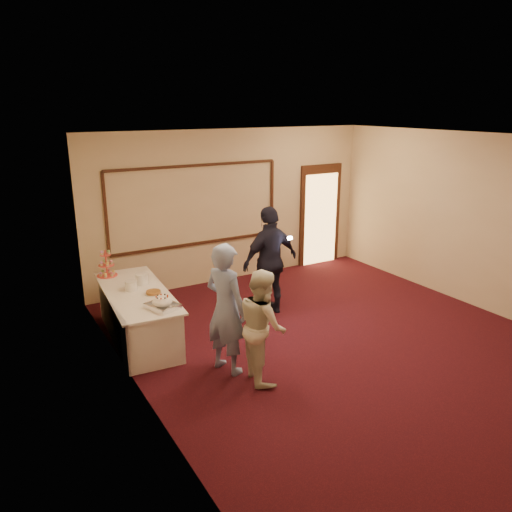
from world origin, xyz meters
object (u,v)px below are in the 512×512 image
(guest, at_px, (270,261))
(plate_stack_a, at_px, (131,285))
(pavlova_tray, at_px, (162,303))
(cupcake_stand, at_px, (106,266))
(man, at_px, (226,309))
(plate_stack_b, at_px, (142,279))
(buffet_table, at_px, (138,315))
(woman, at_px, (262,325))
(tart, at_px, (153,293))

(guest, bearing_deg, plate_stack_a, -13.10)
(pavlova_tray, xyz_separation_m, guest, (2.13, 0.64, 0.09))
(pavlova_tray, xyz_separation_m, cupcake_stand, (-0.31, 1.74, 0.10))
(cupcake_stand, xyz_separation_m, man, (0.93, -2.44, -0.05))
(plate_stack_b, bearing_deg, buffet_table, -124.34)
(pavlova_tray, relative_size, plate_stack_b, 2.46)
(cupcake_stand, xyz_separation_m, plate_stack_a, (0.14, -0.85, -0.09))
(buffet_table, height_order, pavlova_tray, pavlova_tray)
(buffet_table, distance_m, cupcake_stand, 1.09)
(man, bearing_deg, woman, -163.23)
(plate_stack_a, xyz_separation_m, plate_stack_b, (0.23, 0.19, 0.01))
(pavlova_tray, relative_size, plate_stack_a, 2.76)
(plate_stack_a, relative_size, guest, 0.10)
(plate_stack_a, xyz_separation_m, woman, (1.09, -2.00, -0.10))
(pavlova_tray, height_order, guest, guest)
(buffet_table, bearing_deg, tart, -53.70)
(pavlova_tray, xyz_separation_m, plate_stack_b, (0.06, 1.08, 0.01))
(plate_stack_a, distance_m, man, 1.77)
(pavlova_tray, height_order, woman, woman)
(buffet_table, distance_m, pavlova_tray, 0.94)
(plate_stack_b, height_order, guest, guest)
(buffet_table, xyz_separation_m, woman, (1.04, -1.92, 0.35))
(buffet_table, bearing_deg, guest, -4.46)
(pavlova_tray, bearing_deg, plate_stack_a, 100.56)
(plate_stack_a, height_order, guest, guest)
(cupcake_stand, bearing_deg, woman, -66.54)
(woman, distance_m, guest, 2.13)
(pavlova_tray, xyz_separation_m, plate_stack_a, (-0.17, 0.89, 0.00))
(plate_stack_b, bearing_deg, man, -72.59)
(guest, bearing_deg, buffet_table, -11.42)
(plate_stack_a, distance_m, plate_stack_b, 0.29)
(pavlova_tray, bearing_deg, guest, 16.76)
(man, distance_m, guest, 2.02)
(buffet_table, height_order, woman, woman)
(buffet_table, xyz_separation_m, plate_stack_b, (0.18, 0.26, 0.47))
(cupcake_stand, bearing_deg, buffet_table, -78.31)
(pavlova_tray, height_order, man, man)
(plate_stack_a, relative_size, man, 0.10)
(cupcake_stand, xyz_separation_m, tart, (0.37, -1.17, -0.15))
(man, bearing_deg, tart, 3.30)
(plate_stack_a, height_order, plate_stack_b, plate_stack_b)
(buffet_table, distance_m, guest, 2.32)
(pavlova_tray, distance_m, plate_stack_b, 1.08)
(guest, bearing_deg, woman, 48.56)
(cupcake_stand, height_order, plate_stack_b, cupcake_stand)
(tart, distance_m, guest, 2.07)
(buffet_table, xyz_separation_m, guest, (2.25, -0.18, 0.54))
(pavlova_tray, distance_m, guest, 2.22)
(plate_stack_a, height_order, man, man)
(pavlova_tray, relative_size, tart, 2.04)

